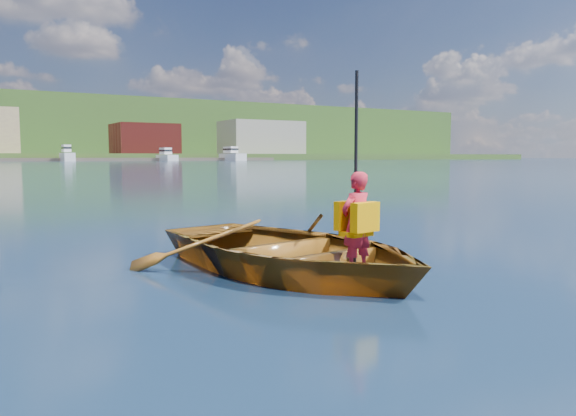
% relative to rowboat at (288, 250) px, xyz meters
% --- Properties ---
extents(ground, '(600.00, 600.00, 0.00)m').
position_rel_rowboat_xyz_m(ground, '(-0.28, 0.52, -0.25)').
color(ground, '#162747').
rests_on(ground, ground).
extents(rowboat, '(3.41, 4.28, 0.79)m').
position_rel_rowboat_xyz_m(rowboat, '(0.00, 0.00, 0.00)').
color(rowboat, brown).
rests_on(rowboat, ground).
extents(child_paddler, '(0.43, 0.40, 2.10)m').
position_rel_rowboat_xyz_m(child_paddler, '(0.32, -0.85, 0.40)').
color(child_paddler, red).
rests_on(child_paddler, ground).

